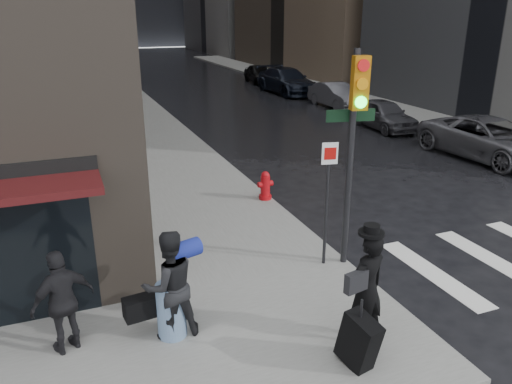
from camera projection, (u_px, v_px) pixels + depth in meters
The scene contains 13 objects.
ground at pixel (303, 340), 8.23m from camera, with size 140.00×140.00×0.00m, color black.
sidewalk_left at pixel (112, 95), 31.80m from camera, with size 4.00×50.00×0.15m, color slate.
sidewalk_right at pixel (302, 84), 36.47m from camera, with size 3.00×50.00×0.15m, color slate.
man_overcoat at pixel (365, 297), 7.62m from camera, with size 1.05×1.20×2.02m.
man_jeans at pixel (169, 285), 7.81m from camera, with size 1.33×0.80×1.83m.
man_greycoat at pixel (63, 302), 7.50m from camera, with size 1.07×0.77×1.69m.
traffic_light at pixel (352, 133), 9.45m from camera, with size 1.06×0.58×4.33m.
fire_hydrant at pixel (265, 187), 13.87m from camera, with size 0.45×0.35×0.80m.
parked_car_0 at pixel (490, 139), 18.09m from camera, with size 2.47×5.35×1.49m, color #4F4F54.
parked_car_1 at pixel (384, 114), 22.77m from camera, with size 1.58×3.92×1.33m, color #3F3F44.
parked_car_2 at pixel (336, 95), 27.91m from camera, with size 1.42×4.07×1.34m, color #545359.
parked_car_3 at pixel (287, 81), 32.59m from camera, with size 2.27×5.59×1.62m, color black.
parked_car_4 at pixel (259, 74), 37.61m from camera, with size 1.56×3.88×1.32m, color black.
Camera 1 is at (-3.26, -6.13, 5.11)m, focal length 35.00 mm.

